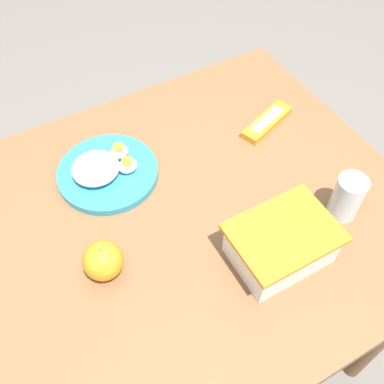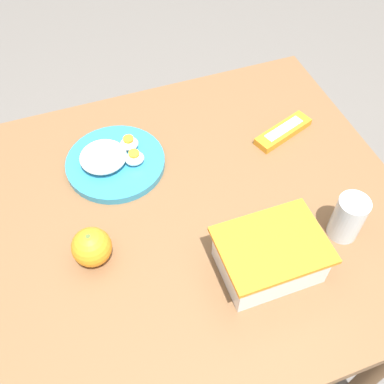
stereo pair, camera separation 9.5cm
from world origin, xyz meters
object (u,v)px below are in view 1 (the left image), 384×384
object	(u,v)px
rice_plate	(105,170)
drinking_glass	(347,197)
food_container	(281,245)
orange_fruit	(103,261)
candy_bar	(267,122)

from	to	relation	value
rice_plate	drinking_glass	size ratio (longest dim) A/B	2.20
food_container	rice_plate	world-z (taller)	food_container
orange_fruit	drinking_glass	size ratio (longest dim) A/B	0.76
rice_plate	candy_bar	xyz separation A→B (m)	(-0.41, 0.04, -0.01)
orange_fruit	food_container	bearing A→B (deg)	156.17
rice_plate	drinking_glass	bearing A→B (deg)	139.82
rice_plate	drinking_glass	xyz separation A→B (m)	(-0.40, 0.34, 0.03)
orange_fruit	drinking_glass	bearing A→B (deg)	166.84
food_container	orange_fruit	bearing A→B (deg)	-23.83
food_container	drinking_glass	xyz separation A→B (m)	(-0.18, -0.02, 0.01)
drinking_glass	orange_fruit	bearing A→B (deg)	-13.16
candy_bar	drinking_glass	xyz separation A→B (m)	(0.02, 0.30, 0.04)
drinking_glass	rice_plate	bearing A→B (deg)	-40.18
food_container	drinking_glass	bearing A→B (deg)	-173.00
drinking_glass	food_container	bearing A→B (deg)	7.00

